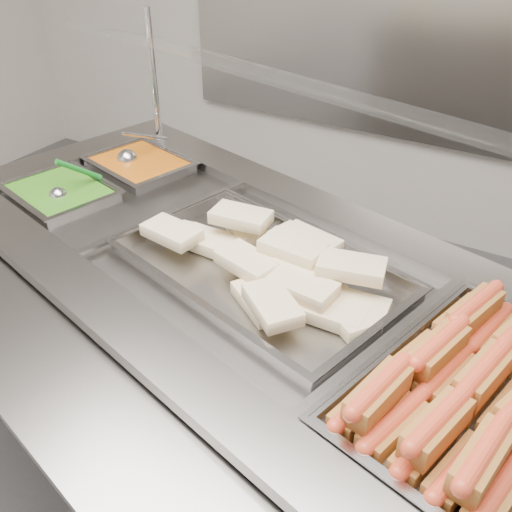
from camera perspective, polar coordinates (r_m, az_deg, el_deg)
The scene contains 12 objects.
back_panel at distance 3.17m, azimuth 18.66°, elevation 20.75°, with size 3.00×0.04×1.20m, color #9D9893.
steam_counter at distance 1.84m, azimuth -1.21°, elevation -12.70°, with size 2.19×1.38×0.97m.
tray_rail at distance 1.33m, azimuth -19.24°, elevation -11.12°, with size 1.95×0.85×0.06m.
sneeze_guard at distance 1.52m, azimuth 5.12°, elevation 16.11°, with size 1.80×0.75×0.48m.
pan_hotdogs at distance 1.27m, azimuth 20.74°, elevation -13.72°, with size 0.50×0.67×0.11m.
pan_wraps at distance 1.51m, azimuth 0.29°, elevation -1.84°, with size 0.82×0.60×0.08m.
pan_beans at distance 2.12m, azimuth -11.44°, elevation 8.10°, with size 0.38×0.33×0.11m.
pan_peas at distance 1.99m, azimuth -18.84°, elevation 5.12°, with size 0.38×0.33×0.11m.
hotdogs_in_buns at distance 1.23m, azimuth 20.82°, elevation -12.05°, with size 0.42×0.61×0.13m.
tortilla_wraps at distance 1.47m, azimuth 2.01°, elevation -0.67°, with size 0.72×0.48×0.11m.
ladle at distance 2.13m, azimuth -12.62°, elevation 9.54°, with size 0.09×0.21×0.14m.
serving_spoon at distance 1.94m, azimuth -18.80°, elevation 6.15°, with size 0.08×0.19×0.15m.
Camera 1 is at (0.70, -0.58, 1.81)m, focal length 40.00 mm.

